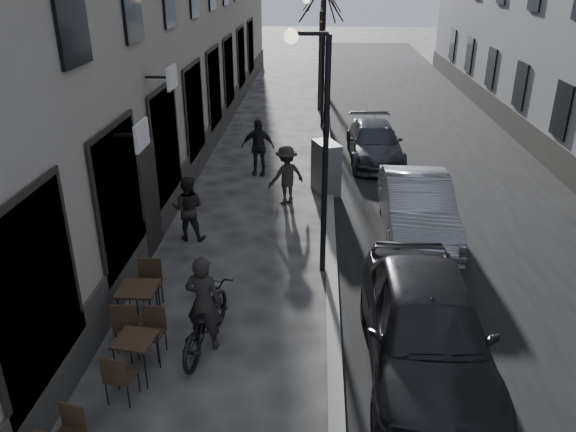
# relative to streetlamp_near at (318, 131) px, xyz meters

# --- Properties ---
(road) EXTENTS (7.30, 60.00, 0.00)m
(road) POSITION_rel_streetlamp_near_xyz_m (4.02, 10.00, -3.16)
(road) COLOR black
(road) RESTS_ON ground
(kerb) EXTENTS (0.25, 60.00, 0.12)m
(kerb) POSITION_rel_streetlamp_near_xyz_m (0.37, 10.00, -3.10)
(kerb) COLOR gray
(kerb) RESTS_ON ground
(streetlamp_near) EXTENTS (0.90, 0.28, 5.09)m
(streetlamp_near) POSITION_rel_streetlamp_near_xyz_m (0.00, 0.00, 0.00)
(streetlamp_near) COLOR black
(streetlamp_near) RESTS_ON ground
(streetlamp_far) EXTENTS (0.90, 0.28, 5.09)m
(streetlamp_far) POSITION_rel_streetlamp_near_xyz_m (0.00, 12.00, 0.00)
(streetlamp_far) COLOR black
(streetlamp_far) RESTS_ON ground
(tree_near) EXTENTS (2.40, 2.40, 5.70)m
(tree_near) POSITION_rel_streetlamp_near_xyz_m (0.07, 15.00, 1.50)
(tree_near) COLOR black
(tree_near) RESTS_ON ground
(bistro_set_b) EXTENTS (0.69, 1.53, 0.88)m
(bistro_set_b) POSITION_rel_streetlamp_near_xyz_m (-2.83, -3.66, -2.71)
(bistro_set_b) COLOR black
(bistro_set_b) RESTS_ON ground
(bistro_set_c) EXTENTS (0.69, 1.68, 0.99)m
(bistro_set_c) POSITION_rel_streetlamp_near_xyz_m (-3.19, -2.30, -2.65)
(bistro_set_c) COLOR black
(bistro_set_c) RESTS_ON ground
(utility_cabinet) EXTENTS (0.90, 1.15, 1.53)m
(utility_cabinet) POSITION_rel_streetlamp_near_xyz_m (0.27, 4.67, -2.40)
(utility_cabinet) COLOR slate
(utility_cabinet) RESTS_ON ground
(bicycle) EXTENTS (1.04, 2.14, 1.08)m
(bicycle) POSITION_rel_streetlamp_near_xyz_m (-1.88, -2.80, -2.62)
(bicycle) COLOR black
(bicycle) RESTS_ON ground
(cyclist_rider) EXTENTS (0.70, 0.52, 1.77)m
(cyclist_rider) POSITION_rel_streetlamp_near_xyz_m (-1.88, -2.80, -2.28)
(cyclist_rider) COLOR black
(cyclist_rider) RESTS_ON ground
(pedestrian_near) EXTENTS (0.81, 0.64, 1.62)m
(pedestrian_near) POSITION_rel_streetlamp_near_xyz_m (-3.07, 1.40, -2.35)
(pedestrian_near) COLOR black
(pedestrian_near) RESTS_ON ground
(pedestrian_mid) EXTENTS (1.25, 1.11, 1.68)m
(pedestrian_mid) POSITION_rel_streetlamp_near_xyz_m (-0.83, 3.76, -2.32)
(pedestrian_mid) COLOR black
(pedestrian_mid) RESTS_ON ground
(pedestrian_far) EXTENTS (1.09, 0.53, 1.80)m
(pedestrian_far) POSITION_rel_streetlamp_near_xyz_m (-1.87, 6.14, -2.26)
(pedestrian_far) COLOR black
(pedestrian_far) RESTS_ON ground
(car_near) EXTENTS (2.02, 4.87, 1.65)m
(car_near) POSITION_rel_streetlamp_near_xyz_m (1.82, -3.19, -2.34)
(car_near) COLOR black
(car_near) RESTS_ON ground
(car_mid) EXTENTS (1.65, 4.51, 1.48)m
(car_mid) POSITION_rel_streetlamp_near_xyz_m (2.47, 1.96, -2.42)
(car_mid) COLOR gray
(car_mid) RESTS_ON ground
(car_far) EXTENTS (1.83, 4.32, 1.24)m
(car_far) POSITION_rel_streetlamp_near_xyz_m (1.96, 7.79, -2.54)
(car_far) COLOR #32333B
(car_far) RESTS_ON ground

